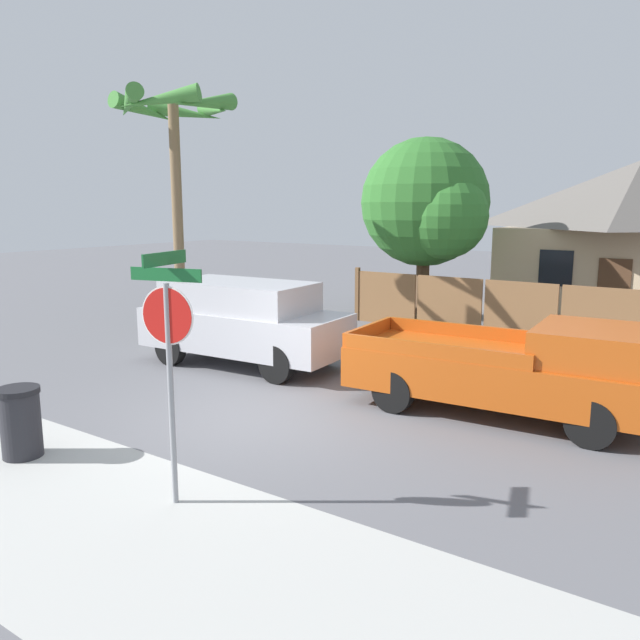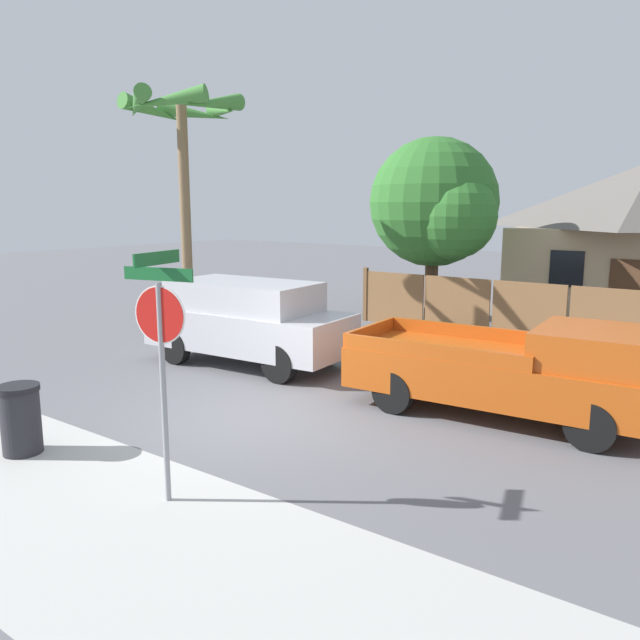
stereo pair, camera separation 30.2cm
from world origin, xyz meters
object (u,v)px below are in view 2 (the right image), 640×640
red_suv (248,320)px  trash_bin (21,419)px  oak_tree (438,206)px  orange_pickup (516,370)px  palm_tree (182,127)px  stop_sign (161,337)px

red_suv → trash_bin: 5.79m
oak_tree → trash_bin: (-0.16, -13.00, -3.01)m
orange_pickup → oak_tree: bearing=120.7°
palm_tree → red_suv: 6.00m
stop_sign → trash_bin: stop_sign is taller
oak_tree → trash_bin: size_ratio=5.49×
palm_tree → orange_pickup: 10.87m
trash_bin → red_suv: bearing=98.6°
palm_tree → red_suv: bearing=-23.1°
red_suv → orange_pickup: bearing=-3.7°
palm_tree → orange_pickup: (9.67, -1.53, -4.73)m
red_suv → stop_sign: bearing=-59.6°
red_suv → oak_tree: bearing=78.2°
red_suv → trash_bin: size_ratio=4.71×
oak_tree → red_suv: oak_tree is taller
red_suv → orange_pickup: 6.04m
oak_tree → trash_bin: bearing=-90.7°
palm_tree → trash_bin: palm_tree is taller
oak_tree → trash_bin: oak_tree is taller
palm_tree → stop_sign: (7.34, -7.00, -3.51)m
palm_tree → red_suv: palm_tree is taller
oak_tree → stop_sign: bearing=-78.1°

